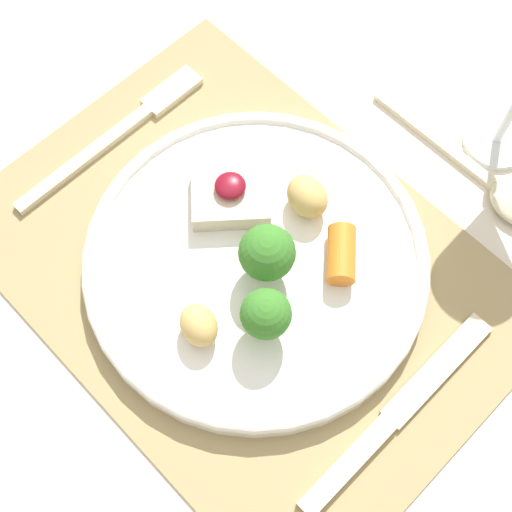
% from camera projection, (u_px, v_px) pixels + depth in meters
% --- Properties ---
extents(ground_plane, '(8.00, 8.00, 0.00)m').
position_uv_depth(ground_plane, '(251.00, 428.00, 1.30)').
color(ground_plane, brown).
extents(dining_table, '(1.58, 1.21, 0.75)m').
position_uv_depth(dining_table, '(246.00, 298.00, 0.68)').
color(dining_table, beige).
rests_on(dining_table, ground_plane).
extents(placemat, '(0.45, 0.33, 0.00)m').
position_uv_depth(placemat, '(245.00, 268.00, 0.61)').
color(placemat, '#9E895B').
rests_on(placemat, dining_table).
extents(dinner_plate, '(0.29, 0.29, 0.07)m').
position_uv_depth(dinner_plate, '(257.00, 259.00, 0.60)').
color(dinner_plate, white).
rests_on(dinner_plate, placemat).
extents(fork, '(0.02, 0.21, 0.01)m').
position_uv_depth(fork, '(124.00, 128.00, 0.67)').
color(fork, beige).
rests_on(fork, placemat).
extents(knife, '(0.02, 0.21, 0.01)m').
position_uv_depth(knife, '(386.00, 425.00, 0.56)').
color(knife, beige).
rests_on(knife, placemat).
extents(spoon, '(0.20, 0.05, 0.02)m').
position_uv_depth(spoon, '(503.00, 190.00, 0.64)').
color(spoon, beige).
rests_on(spoon, dining_table).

